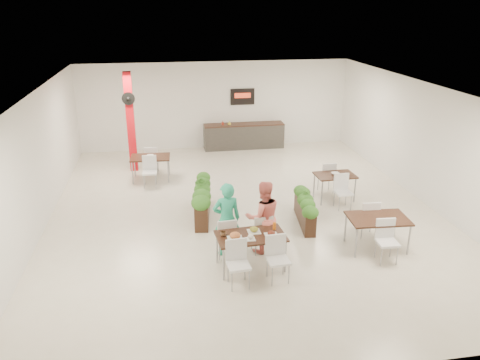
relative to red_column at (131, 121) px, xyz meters
name	(u,v)px	position (x,y,z in m)	size (l,w,h in m)	color
ground	(244,210)	(3.00, -3.79, -1.64)	(12.00, 12.00, 0.00)	beige
room_shell	(244,138)	(3.00, -3.79, 0.36)	(10.10, 12.10, 3.22)	white
red_column	(131,121)	(0.00, 0.00, 0.00)	(0.40, 0.41, 3.20)	red
service_counter	(244,135)	(4.00, 1.86, -1.15)	(3.00, 0.64, 2.20)	#312F2C
main_table	(250,240)	(2.62, -6.63, -1.01)	(1.45, 1.70, 0.92)	black
diner_man	(227,219)	(2.23, -5.97, -0.81)	(0.61, 0.40, 1.66)	#26A680
diner_woman	(263,217)	(3.03, -5.97, -0.82)	(0.80, 0.62, 1.65)	#F7786D
planter_left	(203,197)	(1.90, -3.93, -1.12)	(0.62, 2.05, 1.08)	black
planter_right	(305,206)	(4.36, -4.79, -1.16)	(0.55, 1.69, 0.88)	black
side_table_a	(151,160)	(0.57, -1.01, -1.01)	(1.23, 1.64, 0.92)	black
side_table_b	(335,179)	(5.61, -3.48, -1.02)	(1.11, 1.64, 0.92)	black
side_table_c	(378,222)	(5.56, -6.27, -1.01)	(1.35, 1.65, 0.92)	black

